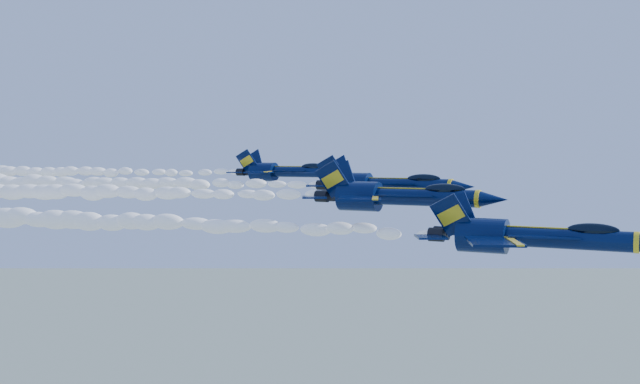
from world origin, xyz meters
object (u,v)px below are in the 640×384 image
at_px(jet_lead, 529,236).
at_px(jet_fourth, 285,171).
at_px(jet_third, 383,184).
at_px(jet_second, 395,196).

distance_m(jet_lead, jet_fourth, 43.05).
xyz_separation_m(jet_lead, jet_third, (-19.57, 16.46, 3.37)).
xyz_separation_m(jet_second, jet_third, (-5.80, 11.25, 0.63)).
height_order(jet_second, jet_fourth, jet_fourth).
relative_size(jet_third, jet_fourth, 1.14).
distance_m(jet_lead, jet_third, 25.79).
relative_size(jet_lead, jet_third, 1.02).
bearing_deg(jet_second, jet_third, 117.28).
bearing_deg(jet_lead, jet_second, 159.30).
height_order(jet_third, jet_fourth, jet_fourth).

